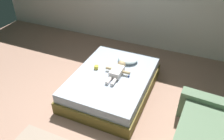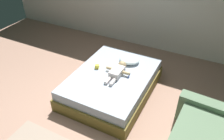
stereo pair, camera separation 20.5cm
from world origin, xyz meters
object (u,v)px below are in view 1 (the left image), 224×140
Objects in this scene: pillow at (128,59)px; toothbrush at (129,75)px; toy_block at (96,67)px; bed at (112,83)px; baby at (118,71)px.

pillow is 2.38× the size of toothbrush.
toy_block is (-0.46, -0.48, -0.02)m from pillow.
toothbrush reaches higher than bed.
bed is 0.43m from toy_block.
toy_block is (-0.35, 0.05, 0.25)m from bed.
pillow is at bearing 113.24° from toothbrush.
pillow is at bearing 86.22° from baby.
toothbrush is 0.64m from toy_block.
baby is 7.25× the size of toy_block.
toy_block is at bearing -133.53° from pillow.
toy_block is at bearing 171.66° from bed.
pillow reaches higher than toy_block.
bed is 11.10× the size of toothbrush.
pillow is 0.67m from toy_block.
bed is 2.87× the size of baby.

